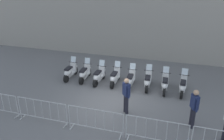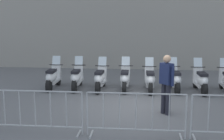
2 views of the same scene
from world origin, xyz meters
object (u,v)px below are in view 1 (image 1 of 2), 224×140
object	(u,v)px
motorcycle_1	(84,73)
motorcycle_0	(70,72)
motorcycle_5	(148,81)
officer_by_barriers	(126,94)
barrier_segment_3	(156,132)
officer_near_row_end	(194,107)
motorcycle_3	(115,77)
barrier_segment_1	(42,111)
motorcycle_6	(165,84)
motorcycle_7	(183,86)
barrier_segment_2	(95,121)
motorcycle_2	(99,76)
motorcycle_4	(131,80)

from	to	relation	value
motorcycle_1	motorcycle_0	bearing A→B (deg)	-168.67
motorcycle_5	officer_by_barriers	size ratio (longest dim) A/B	0.98
barrier_segment_3	officer_by_barriers	bearing A→B (deg)	142.64
barrier_segment_3	officer_near_row_end	world-z (taller)	officer_near_row_end
motorcycle_3	motorcycle_5	world-z (taller)	same
barrier_segment_1	barrier_segment_3	distance (m)	4.82
motorcycle_1	motorcycle_6	xyz separation A→B (m)	(4.65, 0.80, 0.00)
motorcycle_0	officer_near_row_end	size ratio (longest dim) A/B	0.99
motorcycle_7	barrier_segment_3	bearing A→B (deg)	-90.92
barrier_segment_1	officer_by_barriers	bearing A→B (deg)	38.53
barrier_segment_2	barrier_segment_3	size ratio (longest dim) A/B	1.00
motorcycle_5	officer_near_row_end	size ratio (longest dim) A/B	0.98
motorcycle_2	motorcycle_7	bearing A→B (deg)	10.97
motorcycle_1	motorcycle_2	bearing A→B (deg)	4.33
motorcycle_0	barrier_segment_1	world-z (taller)	motorcycle_0
motorcycle_3	motorcycle_4	world-z (taller)	same
motorcycle_6	officer_by_barriers	size ratio (longest dim) A/B	0.99
motorcycle_3	barrier_segment_3	distance (m)	5.29
motorcycle_5	motorcycle_7	size ratio (longest dim) A/B	0.99
motorcycle_0	officer_by_barriers	xyz separation A→B (m)	(4.56, -1.89, 0.53)
motorcycle_6	motorcycle_7	world-z (taller)	same
motorcycle_1	barrier_segment_3	distance (m)	6.51
motorcycle_7	barrier_segment_3	distance (m)	4.46
motorcycle_2	barrier_segment_1	bearing A→B (deg)	-92.44
motorcycle_3	barrier_segment_1	bearing A→B (deg)	-103.13
motorcycle_1	barrier_segment_1	size ratio (longest dim) A/B	0.75
motorcycle_2	barrier_segment_2	bearing A→B (deg)	-61.42
officer_by_barriers	barrier_segment_3	bearing A→B (deg)	-37.36
motorcycle_3	motorcycle_7	size ratio (longest dim) A/B	1.00
motorcycle_2	officer_near_row_end	world-z (taller)	officer_near_row_end
motorcycle_6	barrier_segment_2	size ratio (longest dim) A/B	0.74
motorcycle_2	motorcycle_6	xyz separation A→B (m)	(3.71, 0.73, 0.00)
motorcycle_3	motorcycle_0	bearing A→B (deg)	-169.16
motorcycle_3	motorcycle_2	bearing A→B (deg)	-163.21
barrier_segment_3	barrier_segment_2	bearing A→B (deg)	-169.52
barrier_segment_1	officer_near_row_end	world-z (taller)	officer_near_row_end
motorcycle_3	barrier_segment_3	size ratio (longest dim) A/B	0.75
motorcycle_5	barrier_segment_3	world-z (taller)	motorcycle_5
motorcycle_2	motorcycle_5	bearing A→B (deg)	13.11
motorcycle_7	officer_near_row_end	distance (m)	2.98
motorcycle_5	motorcycle_3	bearing A→B (deg)	-168.75
motorcycle_6	motorcycle_2	bearing A→B (deg)	-168.87
motorcycle_0	motorcycle_2	world-z (taller)	same
motorcycle_5	barrier_segment_2	size ratio (longest dim) A/B	0.74
motorcycle_2	barrier_segment_3	distance (m)	5.78
motorcycle_2	motorcycle_4	world-z (taller)	same
motorcycle_0	motorcycle_4	xyz separation A→B (m)	(3.72, 0.61, 0.00)
barrier_segment_2	motorcycle_6	bearing A→B (deg)	72.15
motorcycle_2	motorcycle_5	world-z (taller)	same
motorcycle_4	motorcycle_0	bearing A→B (deg)	-170.68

